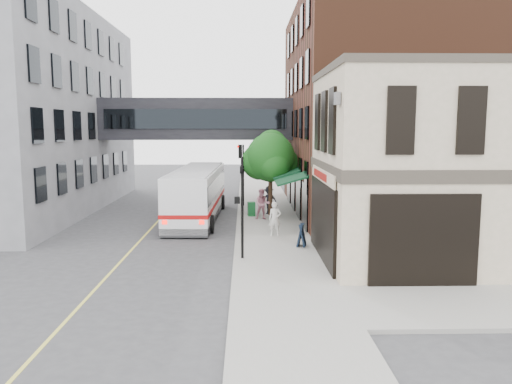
{
  "coord_description": "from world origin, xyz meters",
  "views": [
    {
      "loc": [
        0.52,
        -19.59,
        5.92
      ],
      "look_at": [
        1.05,
        4.14,
        2.83
      ],
      "focal_mm": 35.0,
      "sensor_mm": 36.0,
      "label": 1
    }
  ],
  "objects_px": {
    "bus": "(197,192)",
    "newspaper_box": "(251,209)",
    "pedestrian_b": "(262,204)",
    "pedestrian_a": "(275,219)",
    "pedestrian_c": "(269,200)",
    "sandwich_board": "(302,235)"
  },
  "relations": [
    {
      "from": "newspaper_box",
      "to": "sandwich_board",
      "type": "bearing_deg",
      "value": -83.27
    },
    {
      "from": "sandwich_board",
      "to": "pedestrian_c",
      "type": "bearing_deg",
      "value": 112.33
    },
    {
      "from": "pedestrian_a",
      "to": "newspaper_box",
      "type": "distance_m",
      "value": 6.16
    },
    {
      "from": "pedestrian_a",
      "to": "pedestrian_c",
      "type": "bearing_deg",
      "value": 89.35
    },
    {
      "from": "sandwich_board",
      "to": "bus",
      "type": "bearing_deg",
      "value": 140.64
    },
    {
      "from": "pedestrian_a",
      "to": "newspaper_box",
      "type": "height_order",
      "value": "pedestrian_a"
    },
    {
      "from": "bus",
      "to": "pedestrian_a",
      "type": "xyz_separation_m",
      "value": [
        4.67,
        -5.8,
        -0.73
      ]
    },
    {
      "from": "pedestrian_c",
      "to": "sandwich_board",
      "type": "relative_size",
      "value": 1.68
    },
    {
      "from": "bus",
      "to": "newspaper_box",
      "type": "xyz_separation_m",
      "value": [
        3.5,
        0.24,
        -1.19
      ]
    },
    {
      "from": "bus",
      "to": "newspaper_box",
      "type": "distance_m",
      "value": 3.71
    },
    {
      "from": "bus",
      "to": "pedestrian_c",
      "type": "relative_size",
      "value": 6.43
    },
    {
      "from": "bus",
      "to": "pedestrian_b",
      "type": "bearing_deg",
      "value": -13.04
    },
    {
      "from": "pedestrian_a",
      "to": "pedestrian_b",
      "type": "xyz_separation_m",
      "value": [
        -0.5,
        4.83,
        0.05
      ]
    },
    {
      "from": "newspaper_box",
      "to": "pedestrian_b",
      "type": "bearing_deg",
      "value": -69.72
    },
    {
      "from": "bus",
      "to": "pedestrian_a",
      "type": "bearing_deg",
      "value": -51.13
    },
    {
      "from": "pedestrian_b",
      "to": "sandwich_board",
      "type": "bearing_deg",
      "value": -74.5
    },
    {
      "from": "pedestrian_a",
      "to": "pedestrian_b",
      "type": "relative_size",
      "value": 0.95
    },
    {
      "from": "pedestrian_b",
      "to": "pedestrian_c",
      "type": "distance_m",
      "value": 1.98
    },
    {
      "from": "newspaper_box",
      "to": "sandwich_board",
      "type": "distance_m",
      "value": 8.74
    },
    {
      "from": "pedestrian_c",
      "to": "pedestrian_b",
      "type": "bearing_deg",
      "value": -85.29
    },
    {
      "from": "bus",
      "to": "sandwich_board",
      "type": "relative_size",
      "value": 10.82
    },
    {
      "from": "bus",
      "to": "pedestrian_b",
      "type": "height_order",
      "value": "bus"
    }
  ]
}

